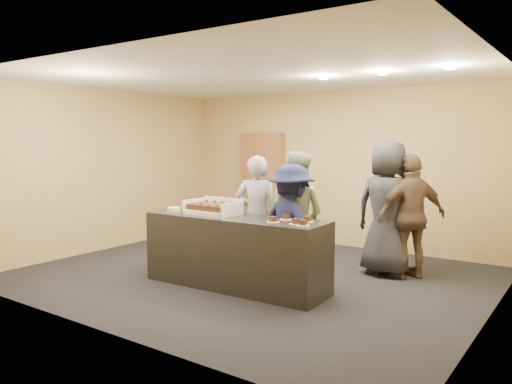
# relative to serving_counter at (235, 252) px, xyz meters

# --- Properties ---
(room) EXTENTS (6.04, 6.00, 2.70)m
(room) POSITION_rel_serving_counter_xyz_m (-0.15, 0.58, 0.90)
(room) COLOR black
(room) RESTS_ON ground
(serving_counter) EXTENTS (2.43, 0.79, 0.90)m
(serving_counter) POSITION_rel_serving_counter_xyz_m (0.00, 0.00, 0.00)
(serving_counter) COLOR black
(serving_counter) RESTS_ON floor
(storage_cabinet) EXTENTS (0.90, 0.15, 1.99)m
(storage_cabinet) POSITION_rel_serving_counter_xyz_m (-1.63, 2.99, 0.54)
(storage_cabinet) COLOR brown
(storage_cabinet) RESTS_ON floor
(cake_box) EXTENTS (0.66, 0.46, 0.19)m
(cake_box) POSITION_rel_serving_counter_xyz_m (-0.37, 0.02, 0.50)
(cake_box) COLOR white
(cake_box) RESTS_ON serving_counter
(sheet_cake) EXTENTS (0.56, 0.39, 0.11)m
(sheet_cake) POSITION_rel_serving_counter_xyz_m (-0.37, 0.00, 0.55)
(sheet_cake) COLOR black
(sheet_cake) RESTS_ON cake_box
(plate_stack) EXTENTS (0.17, 0.17, 0.04)m
(plate_stack) POSITION_rel_serving_counter_xyz_m (-1.01, -0.05, 0.47)
(plate_stack) COLOR white
(plate_stack) RESTS_ON serving_counter
(slice_a) EXTENTS (0.15, 0.15, 0.07)m
(slice_a) POSITION_rel_serving_counter_xyz_m (0.63, -0.09, 0.47)
(slice_a) COLOR white
(slice_a) RESTS_ON serving_counter
(slice_b) EXTENTS (0.15, 0.15, 0.07)m
(slice_b) POSITION_rel_serving_counter_xyz_m (0.65, 0.16, 0.47)
(slice_b) COLOR white
(slice_b) RESTS_ON serving_counter
(slice_c) EXTENTS (0.15, 0.15, 0.07)m
(slice_c) POSITION_rel_serving_counter_xyz_m (0.91, -0.06, 0.47)
(slice_c) COLOR white
(slice_c) RESTS_ON serving_counter
(slice_d) EXTENTS (0.15, 0.15, 0.07)m
(slice_d) POSITION_rel_serving_counter_xyz_m (0.95, 0.15, 0.47)
(slice_d) COLOR white
(slice_d) RESTS_ON serving_counter
(slice_e) EXTENTS (0.15, 0.15, 0.07)m
(slice_e) POSITION_rel_serving_counter_xyz_m (1.03, -0.10, 0.47)
(slice_e) COLOR white
(slice_e) RESTS_ON serving_counter
(person_server_grey) EXTENTS (0.71, 0.60, 1.65)m
(person_server_grey) POSITION_rel_serving_counter_xyz_m (-0.06, 0.55, 0.38)
(person_server_grey) COLOR #98979C
(person_server_grey) RESTS_ON floor
(person_sage_man) EXTENTS (0.88, 0.71, 1.71)m
(person_sage_man) POSITION_rel_serving_counter_xyz_m (0.43, 0.73, 0.40)
(person_sage_man) COLOR gray
(person_sage_man) RESTS_ON floor
(person_navy_man) EXTENTS (1.12, 0.82, 1.56)m
(person_navy_man) POSITION_rel_serving_counter_xyz_m (0.55, 0.45, 0.33)
(person_navy_man) COLOR #171A3D
(person_navy_man) RESTS_ON floor
(person_brown_extra) EXTENTS (0.96, 1.01, 1.68)m
(person_brown_extra) POSITION_rel_serving_counter_xyz_m (1.67, 1.70, 0.39)
(person_brown_extra) COLOR brown
(person_brown_extra) RESTS_ON floor
(person_dark_suit) EXTENTS (0.94, 0.64, 1.86)m
(person_dark_suit) POSITION_rel_serving_counter_xyz_m (1.35, 1.66, 0.48)
(person_dark_suit) COLOR #26262B
(person_dark_suit) RESTS_ON floor
(ceiling_spotlights) EXTENTS (1.72, 0.12, 0.03)m
(ceiling_spotlights) POSITION_rel_serving_counter_xyz_m (1.45, 1.08, 2.22)
(ceiling_spotlights) COLOR #FFEAC6
(ceiling_spotlights) RESTS_ON ceiling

